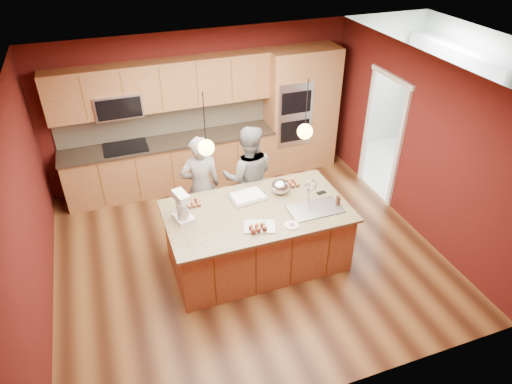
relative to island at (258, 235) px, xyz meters
name	(u,v)px	position (x,y,z in m)	size (l,w,h in m)	color
floor	(246,251)	(-0.10, 0.26, -0.47)	(5.50, 5.50, 0.00)	#412212
ceiling	(243,79)	(-0.10, 0.26, 2.23)	(5.50, 5.50, 0.00)	silver
wall_back	(200,107)	(-0.10, 2.76, 0.88)	(5.50, 5.50, 0.00)	#4E1310
wall_front	(331,307)	(-0.10, -2.24, 0.88)	(5.50, 5.50, 0.00)	#4E1310
wall_left	(25,216)	(-2.85, 0.26, 0.88)	(5.00, 5.00, 0.00)	#4E1310
wall_right	(415,144)	(2.65, 0.26, 0.88)	(5.00, 5.00, 0.00)	#4E1310
cabinet_run	(167,137)	(-0.78, 2.50, 0.51)	(3.74, 0.64, 2.30)	#965532
oven_column	(301,110)	(1.74, 2.45, 0.68)	(1.30, 0.62, 2.30)	#965532
doorway_trim	(382,139)	(2.63, 1.06, 0.58)	(0.08, 1.11, 2.20)	white
laundry_room	(456,69)	(4.25, 1.46, 1.48)	(2.60, 2.70, 2.70)	silver
pendant_left	(206,147)	(-0.67, 0.00, 1.53)	(0.20, 0.20, 0.80)	black
pendant_right	(305,131)	(0.64, 0.00, 1.53)	(0.20, 0.20, 0.80)	black
island	(258,235)	(0.00, 0.00, 0.00)	(2.51, 1.40, 1.30)	#965532
person_left	(201,187)	(-0.57, 0.96, 0.37)	(0.61, 0.40, 1.68)	black
person_right	(249,177)	(0.19, 0.96, 0.38)	(0.83, 0.65, 1.71)	gray
stand_mixer	(182,208)	(-1.01, 0.14, 0.63)	(0.28, 0.34, 0.41)	white
sheet_cake	(248,196)	(-0.04, 0.33, 0.47)	(0.55, 0.43, 0.05)	silver
cooling_rack	(259,227)	(-0.12, -0.37, 0.46)	(0.40, 0.28, 0.02)	silver
mixing_bowl	(280,187)	(0.44, 0.29, 0.56)	(0.26, 0.26, 0.22)	#BBBDC3
plate	(291,225)	(0.29, -0.48, 0.46)	(0.20, 0.20, 0.01)	silver
tumbler	(338,201)	(1.08, -0.26, 0.52)	(0.07, 0.07, 0.14)	#3B1F13
phone	(321,193)	(1.00, 0.08, 0.46)	(0.14, 0.07, 0.01)	black
cupcakes_left	(190,203)	(-0.85, 0.43, 0.48)	(0.29, 0.22, 0.06)	#CA7947
cupcakes_rack	(258,227)	(-0.16, -0.43, 0.50)	(0.24, 0.16, 0.07)	#CA7947
cupcakes_right	(290,183)	(0.67, 0.43, 0.49)	(0.23, 0.23, 0.07)	#CA7947
washer	(446,153)	(4.13, 1.09, 0.03)	(0.62, 0.64, 1.00)	white
dryer	(423,139)	(4.10, 1.72, 0.02)	(0.61, 0.62, 0.98)	white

